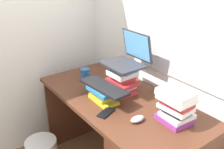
# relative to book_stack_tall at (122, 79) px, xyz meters

# --- Properties ---
(wall_back) EXTENTS (6.00, 0.06, 2.60)m
(wall_back) POSITION_rel_book_stack_tall_xyz_m (0.08, 0.31, 0.41)
(wall_back) COLOR white
(wall_back) RESTS_ON ground
(wall_left) EXTENTS (0.05, 6.00, 2.60)m
(wall_left) POSITION_rel_book_stack_tall_xyz_m (-0.83, -0.08, 0.41)
(wall_left) COLOR silver
(wall_left) RESTS_ON ground
(book_stack_tall) EXTENTS (0.24, 0.19, 0.23)m
(book_stack_tall) POSITION_rel_book_stack_tall_xyz_m (0.00, 0.00, 0.00)
(book_stack_tall) COLOR #B22D33
(book_stack_tall) RESTS_ON desk
(book_stack_keyboard_riser) EXTENTS (0.24, 0.15, 0.10)m
(book_stack_keyboard_riser) POSITION_rel_book_stack_tall_xyz_m (0.03, -0.20, -0.06)
(book_stack_keyboard_riser) COLOR yellow
(book_stack_keyboard_riser) RESTS_ON desk
(book_stack_side) EXTENTS (0.22, 0.20, 0.23)m
(book_stack_side) POSITION_rel_book_stack_tall_xyz_m (0.53, 0.01, 0.00)
(book_stack_side) COLOR #8C338C
(book_stack_side) RESTS_ON desk
(laptop) EXTENTS (0.31, 0.29, 0.24)m
(laptop) POSITION_rel_book_stack_tall_xyz_m (-0.00, 0.06, 0.17)
(laptop) COLOR #2D2D33
(laptop) RESTS_ON book_stack_tall
(keyboard) EXTENTS (0.43, 0.17, 0.02)m
(keyboard) POSITION_rel_book_stack_tall_xyz_m (0.03, -0.20, -0.00)
(keyboard) COLOR black
(keyboard) RESTS_ON book_stack_keyboard_riser
(computer_mouse) EXTENTS (0.06, 0.10, 0.04)m
(computer_mouse) POSITION_rel_book_stack_tall_xyz_m (0.39, -0.18, -0.10)
(computer_mouse) COLOR #A5A8AD
(computer_mouse) RESTS_ON desk
(mug) EXTENTS (0.12, 0.08, 0.09)m
(mug) POSITION_rel_book_stack_tall_xyz_m (-0.40, -0.10, -0.07)
(mug) COLOR #265999
(mug) RESTS_ON desk
(cell_phone) EXTENTS (0.11, 0.15, 0.01)m
(cell_phone) POSITION_rel_book_stack_tall_xyz_m (0.19, -0.29, -0.11)
(cell_phone) COLOR black
(cell_phone) RESTS_ON desk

